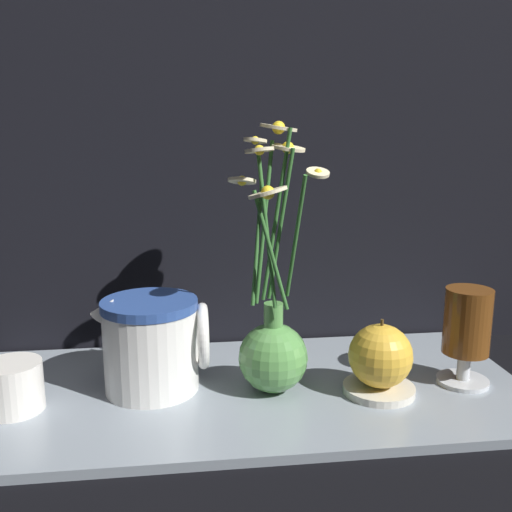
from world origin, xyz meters
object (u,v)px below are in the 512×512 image
object	(u,v)px
yellow_mug	(11,387)
orange_fruit	(380,356)
ceramic_pitcher	(153,340)
tea_glass	(467,327)
vase_with_flowers	(273,339)

from	to	relation	value
yellow_mug	orange_fruit	distance (m)	0.47
ceramic_pitcher	tea_glass	xyz separation A→B (m)	(0.42, -0.04, 0.01)
vase_with_flowers	tea_glass	bearing A→B (deg)	-2.54
vase_with_flowers	tea_glass	world-z (taller)	vase_with_flowers
yellow_mug	ceramic_pitcher	xyz separation A→B (m)	(0.17, 0.04, 0.04)
vase_with_flowers	orange_fruit	world-z (taller)	vase_with_flowers
yellow_mug	tea_glass	xyz separation A→B (m)	(0.59, 0.00, 0.05)
tea_glass	yellow_mug	bearing A→B (deg)	-179.65
tea_glass	orange_fruit	size ratio (longest dim) A/B	1.46
tea_glass	orange_fruit	distance (m)	0.13
vase_with_flowers	tea_glass	size ratio (longest dim) A/B	2.62
tea_glass	ceramic_pitcher	bearing A→B (deg)	175.13
vase_with_flowers	ceramic_pitcher	world-z (taller)	vase_with_flowers
ceramic_pitcher	tea_glass	size ratio (longest dim) A/B	1.13
yellow_mug	tea_glass	bearing A→B (deg)	0.35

